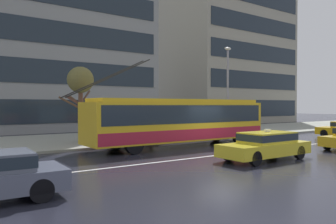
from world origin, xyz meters
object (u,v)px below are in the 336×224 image
trolleybus (180,121)px  pedestrian_walking_past (113,118)px  pedestrian_at_shelter (129,118)px  bus_shelter (142,112)px  pedestrian_approaching_curb (153,116)px  street_tree_bare (80,82)px  pedestrian_waiting_by_pole (87,116)px  taxi_oncoming_near (266,144)px  street_lamp (228,83)px

trolleybus → pedestrian_walking_past: trolleybus is taller
pedestrian_at_shelter → pedestrian_walking_past: 1.00m
bus_shelter → pedestrian_approaching_curb: bearing=-28.7°
trolleybus → street_tree_bare: size_ratio=2.65×
pedestrian_walking_past → pedestrian_waiting_by_pole: size_ratio=0.97×
bus_shelter → street_tree_bare: (-3.73, 1.42, 1.98)m
pedestrian_walking_past → pedestrian_approaching_curb: bearing=-1.9°
taxi_oncoming_near → pedestrian_waiting_by_pole: pedestrian_waiting_by_pole is taller
trolleybus → pedestrian_approaching_curb: (-0.01, 3.09, 0.16)m
pedestrian_walking_past → street_lamp: (9.50, -0.50, 2.49)m
pedestrian_at_shelter → pedestrian_waiting_by_pole: size_ratio=0.94×
street_tree_bare → street_lamp: bearing=-11.2°
pedestrian_approaching_curb → pedestrian_walking_past: bearing=178.1°
bus_shelter → street_tree_bare: street_tree_bare is taller
trolleybus → taxi_oncoming_near: trolleybus is taller
taxi_oncoming_near → street_tree_bare: 12.35m
pedestrian_approaching_curb → pedestrian_waiting_by_pole: (-4.06, 1.37, 0.10)m
trolleybus → pedestrian_at_shelter: trolleybus is taller
trolleybus → street_lamp: size_ratio=1.87×
trolleybus → taxi_oncoming_near: (0.31, -6.07, -0.87)m
bus_shelter → pedestrian_at_shelter: bearing=-149.7°
pedestrian_walking_past → taxi_oncoming_near: bearing=-71.1°
pedestrian_walking_past → bus_shelter: bearing=6.6°
taxi_oncoming_near → bus_shelter: 9.65m
pedestrian_at_shelter → pedestrian_approaching_curb: 2.06m
trolleybus → bus_shelter: 3.53m
pedestrian_walking_past → street_tree_bare: street_tree_bare is taller
taxi_oncoming_near → pedestrian_at_shelter: 9.07m
pedestrian_at_shelter → pedestrian_waiting_by_pole: bearing=138.3°
taxi_oncoming_near → street_tree_bare: street_tree_bare is taller
pedestrian_approaching_curb → trolleybus: bearing=-89.9°
bus_shelter → street_lamp: bearing=-5.9°
trolleybus → pedestrian_approaching_curb: bearing=90.1°
trolleybus → pedestrian_waiting_by_pole: trolleybus is taller
taxi_oncoming_near → pedestrian_at_shelter: pedestrian_at_shelter is taller
street_lamp → bus_shelter: bearing=174.1°
bus_shelter → street_lamp: street_lamp is taller
pedestrian_at_shelter → bus_shelter: bearing=30.3°
trolleybus → pedestrian_waiting_by_pole: (-4.07, 4.46, 0.26)m
bus_shelter → street_tree_bare: bearing=159.1°
pedestrian_approaching_curb → street_tree_bare: street_tree_bare is taller
bus_shelter → pedestrian_walking_past: size_ratio=1.75×
pedestrian_at_shelter → pedestrian_walking_past: pedestrian_walking_past is taller
trolleybus → pedestrian_walking_past: (-2.86, 3.18, 0.12)m
taxi_oncoming_near → street_lamp: street_lamp is taller
taxi_oncoming_near → pedestrian_waiting_by_pole: (-4.38, 10.54, 1.13)m
bus_shelter → pedestrian_waiting_by_pole: (-3.42, 1.02, -0.17)m
bus_shelter → pedestrian_walking_past: bus_shelter is taller
pedestrian_at_shelter → street_tree_bare: bearing=136.7°
pedestrian_walking_past → street_lamp: bearing=-3.0°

